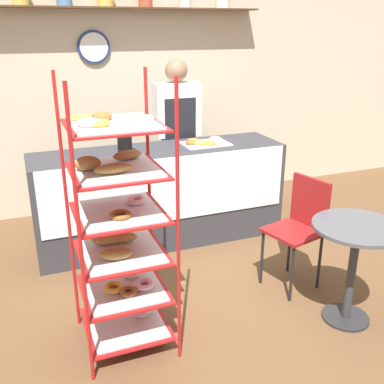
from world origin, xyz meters
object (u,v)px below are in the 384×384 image
coffee_carafe (124,136)px  donut_tray_counter (202,142)px  person_worker (177,135)px  cafe_table (355,251)px  cafe_chair (301,221)px  pastry_rack (119,228)px

coffee_carafe → donut_tray_counter: (0.78, 0.10, -0.15)m
person_worker → donut_tray_counter: person_worker is taller
cafe_table → coffee_carafe: coffee_carafe is taller
coffee_carafe → cafe_chair: bearing=-43.4°
pastry_rack → donut_tray_counter: bearing=50.5°
person_worker → donut_tray_counter: 0.48m
cafe_table → donut_tray_counter: donut_tray_counter is taller
donut_tray_counter → person_worker: bearing=101.4°
cafe_table → cafe_chair: size_ratio=0.83×
person_worker → cafe_table: size_ratio=2.28×
pastry_rack → cafe_chair: (1.49, 0.19, -0.28)m
pastry_rack → cafe_chair: bearing=7.3°
pastry_rack → cafe_chair: 1.53m
pastry_rack → cafe_chair: size_ratio=1.97×
coffee_carafe → donut_tray_counter: bearing=7.4°
cafe_chair → donut_tray_counter: size_ratio=2.01×
donut_tray_counter → cafe_table: bearing=-76.6°
donut_tray_counter → coffee_carafe: bearing=-172.6°
cafe_table → pastry_rack: bearing=166.6°
cafe_table → donut_tray_counter: 1.84m
cafe_table → donut_tray_counter: size_ratio=1.68×
person_worker → cafe_chair: size_ratio=1.90×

